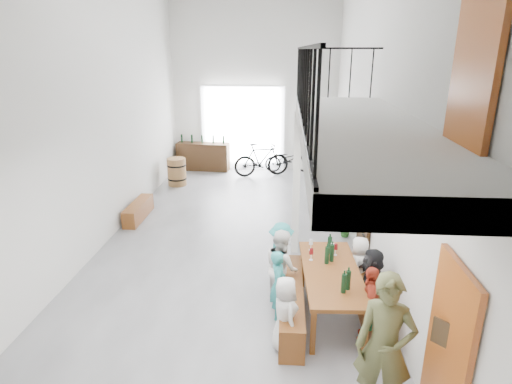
# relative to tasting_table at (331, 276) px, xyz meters

# --- Properties ---
(floor) EXTENTS (12.00, 12.00, 0.00)m
(floor) POSITION_rel_tasting_table_xyz_m (-1.81, 2.68, -0.71)
(floor) COLOR slate
(floor) RESTS_ON ground
(room_walls) EXTENTS (12.00, 12.00, 12.00)m
(room_walls) POSITION_rel_tasting_table_xyz_m (-1.81, 2.68, 2.85)
(room_walls) COLOR white
(room_walls) RESTS_ON ground
(gateway_portal) EXTENTS (2.80, 0.08, 2.80)m
(gateway_portal) POSITION_rel_tasting_table_xyz_m (-2.21, 8.62, 0.69)
(gateway_portal) COLOR white
(gateway_portal) RESTS_ON ground
(right_wall_decor) EXTENTS (0.07, 8.28, 5.07)m
(right_wall_decor) POSITION_rel_tasting_table_xyz_m (0.89, 0.82, 1.04)
(right_wall_decor) COLOR #A74D17
(right_wall_decor) RESTS_ON ground
(balcony) EXTENTS (1.52, 5.62, 4.00)m
(balcony) POSITION_rel_tasting_table_xyz_m (0.17, -0.44, 2.26)
(balcony) COLOR silver
(balcony) RESTS_ON ground
(tasting_table) EXTENTS (0.93, 2.08, 0.79)m
(tasting_table) POSITION_rel_tasting_table_xyz_m (0.00, 0.00, 0.00)
(tasting_table) COLOR brown
(tasting_table) RESTS_ON ground
(bench_inner) EXTENTS (0.35, 2.20, 0.51)m
(bench_inner) POSITION_rel_tasting_table_xyz_m (-0.59, -0.05, -0.45)
(bench_inner) COLOR brown
(bench_inner) RESTS_ON ground
(bench_wall) EXTENTS (0.26, 2.00, 0.46)m
(bench_wall) POSITION_rel_tasting_table_xyz_m (0.59, 0.07, -0.48)
(bench_wall) COLOR brown
(bench_wall) RESTS_ON ground
(tableware) EXTENTS (0.53, 1.34, 0.35)m
(tableware) POSITION_rel_tasting_table_xyz_m (0.00, 0.17, 0.24)
(tableware) COLOR black
(tableware) RESTS_ON tasting_table
(side_bench) EXTENTS (0.32, 1.45, 0.41)m
(side_bench) POSITION_rel_tasting_table_xyz_m (-4.31, 3.78, -0.50)
(side_bench) COLOR brown
(side_bench) RESTS_ON ground
(oak_barrel) EXTENTS (0.57, 0.57, 0.84)m
(oak_barrel) POSITION_rel_tasting_table_xyz_m (-4.03, 6.54, -0.29)
(oak_barrel) COLOR brown
(oak_barrel) RESTS_ON ground
(serving_counter) EXTENTS (1.80, 0.62, 0.94)m
(serving_counter) POSITION_rel_tasting_table_xyz_m (-3.56, 8.33, -0.24)
(serving_counter) COLOR #321F0E
(serving_counter) RESTS_ON ground
(counter_bottles) EXTENTS (1.52, 0.23, 0.28)m
(counter_bottles) POSITION_rel_tasting_table_xyz_m (-3.56, 8.33, 0.37)
(counter_bottles) COLOR black
(counter_bottles) RESTS_ON serving_counter
(guest_left_a) EXTENTS (0.52, 0.63, 1.10)m
(guest_left_a) POSITION_rel_tasting_table_xyz_m (-0.69, -0.81, -0.16)
(guest_left_a) COLOR silver
(guest_left_a) RESTS_ON ground
(guest_left_b) EXTENTS (0.29, 0.42, 1.11)m
(guest_left_b) POSITION_rel_tasting_table_xyz_m (-0.79, -0.05, -0.15)
(guest_left_b) COLOR teal
(guest_left_b) RESTS_ON ground
(guest_left_c) EXTENTS (0.70, 0.77, 1.28)m
(guest_left_c) POSITION_rel_tasting_table_xyz_m (-0.76, 0.35, -0.07)
(guest_left_c) COLOR silver
(guest_left_c) RESTS_ON ground
(guest_left_d) EXTENTS (0.49, 0.78, 1.17)m
(guest_left_d) POSITION_rel_tasting_table_xyz_m (-0.77, 0.90, -0.12)
(guest_left_d) COLOR teal
(guest_left_d) RESTS_ON ground
(guest_right_a) EXTENTS (0.43, 0.72, 1.15)m
(guest_right_a) POSITION_rel_tasting_table_xyz_m (0.50, -0.51, -0.13)
(guest_right_a) COLOR #A22E1B
(guest_right_a) RESTS_ON ground
(guest_right_b) EXTENTS (0.39, 1.05, 1.12)m
(guest_right_b) POSITION_rel_tasting_table_xyz_m (0.63, 0.11, -0.15)
(guest_right_b) COLOR black
(guest_right_b) RESTS_ON ground
(guest_right_c) EXTENTS (0.50, 0.60, 1.05)m
(guest_right_c) POSITION_rel_tasting_table_xyz_m (0.53, 0.65, -0.18)
(guest_right_c) COLOR silver
(guest_right_c) RESTS_ON ground
(host_standing) EXTENTS (0.73, 0.58, 1.76)m
(host_standing) POSITION_rel_tasting_table_xyz_m (0.39, -1.84, 0.17)
(host_standing) COLOR brown
(host_standing) RESTS_ON ground
(potted_plant) EXTENTS (0.35, 0.30, 0.38)m
(potted_plant) POSITION_rel_tasting_table_xyz_m (0.64, 3.06, -0.52)
(potted_plant) COLOR #1B481A
(potted_plant) RESTS_ON ground
(bicycle_near) EXTENTS (1.67, 0.74, 0.85)m
(bicycle_near) POSITION_rel_tasting_table_xyz_m (-0.62, 8.28, -0.28)
(bicycle_near) COLOR black
(bicycle_near) RESTS_ON ground
(bicycle_far) EXTENTS (1.89, 1.02, 1.09)m
(bicycle_far) POSITION_rel_tasting_table_xyz_m (-1.51, 7.72, -0.16)
(bicycle_far) COLOR black
(bicycle_far) RESTS_ON ground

